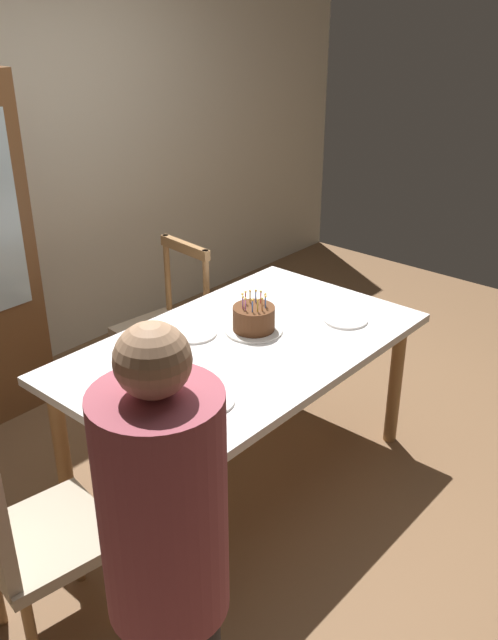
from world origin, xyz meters
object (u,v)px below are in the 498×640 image
at_px(plate_far_side, 194,333).
at_px(birthday_cake, 254,320).
at_px(chair_spindle_back, 165,329).
at_px(plate_near_celebrant, 207,401).
at_px(person_celebrant, 167,564).
at_px(chair_upholstered, 21,532).
at_px(dining_table, 242,359).
at_px(plate_near_guest, 345,320).

bearing_deg(plate_far_side, birthday_cake, -42.25).
xyz_separation_m(plate_far_side, chair_spindle_back, (0.35, 0.60, -0.31)).
relative_size(plate_near_celebrant, chair_spindle_back, 0.23).
bearing_deg(person_celebrant, chair_upholstered, 89.49).
height_order(chair_spindle_back, chair_upholstered, same).
relative_size(birthday_cake, chair_spindle_back, 0.29).
bearing_deg(dining_table, plate_near_celebrant, -153.86).
relative_size(plate_near_guest, person_celebrant, 0.14).
bearing_deg(plate_near_guest, dining_table, 155.78).
xyz_separation_m(plate_near_celebrant, chair_upholstered, (-0.77, 0.16, -0.23)).
bearing_deg(chair_upholstered, plate_far_side, 14.43).
height_order(dining_table, plate_near_guest, plate_near_guest).
xyz_separation_m(plate_near_guest, chair_spindle_back, (-0.25, 1.06, -0.31)).
distance_m(chair_spindle_back, person_celebrant, 2.31).
bearing_deg(chair_spindle_back, plate_far_side, -120.44).
xyz_separation_m(birthday_cake, plate_near_guest, (0.39, -0.27, -0.05)).
bearing_deg(plate_far_side, plate_near_guest, -37.64).
distance_m(plate_near_guest, person_celebrant, 1.88).
height_order(plate_near_guest, chair_upholstered, chair_upholstered).
height_order(plate_near_celebrant, plate_far_side, same).
height_order(plate_far_side, chair_upholstered, chair_upholstered).
height_order(chair_spindle_back, person_celebrant, person_celebrant).
xyz_separation_m(plate_near_celebrant, plate_near_guest, (0.99, 0.00, 0.00)).
height_order(plate_far_side, person_celebrant, person_celebrant).
bearing_deg(plate_near_celebrant, plate_near_guest, 0.00).
relative_size(birthday_cake, plate_near_guest, 1.27).
distance_m(birthday_cake, chair_upholstered, 1.41).
height_order(dining_table, plate_near_celebrant, plate_near_celebrant).
bearing_deg(plate_near_guest, plate_far_side, 142.36).
bearing_deg(person_celebrant, plate_far_side, 42.72).
height_order(dining_table, plate_far_side, plate_far_side).
height_order(plate_near_celebrant, person_celebrant, person_celebrant).
xyz_separation_m(dining_table, plate_near_guest, (0.51, -0.23, 0.09)).
bearing_deg(plate_far_side, dining_table, -69.67).
bearing_deg(birthday_cake, person_celebrant, -147.39).
xyz_separation_m(plate_near_guest, person_celebrant, (-1.77, -0.61, 0.14)).
xyz_separation_m(plate_far_side, chair_upholstered, (-1.16, -0.30, -0.23)).
bearing_deg(plate_far_side, chair_spindle_back, 59.56).
bearing_deg(chair_upholstered, birthday_cake, 4.33).
xyz_separation_m(plate_near_celebrant, plate_far_side, (0.39, 0.46, 0.00)).
relative_size(plate_near_celebrant, plate_far_side, 1.00).
relative_size(birthday_cake, plate_far_side, 1.27).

